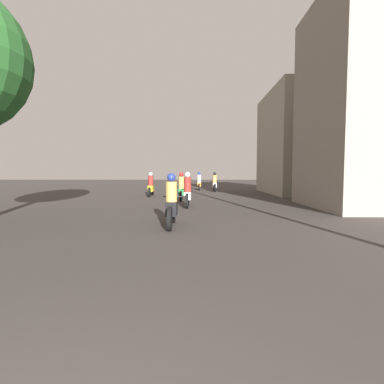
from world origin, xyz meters
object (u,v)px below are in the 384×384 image
motorcycle_yellow (151,187)px  building_right_near (377,104)px  building_right_far (298,143)px  motorcycle_white (188,193)px  motorcycle_black (172,205)px  motorcycle_green (181,189)px  motorcycle_silver (215,184)px  motorcycle_orange (199,183)px

motorcycle_yellow → building_right_near: size_ratio=0.22×
building_right_far → motorcycle_yellow: bearing=-164.3°
motorcycle_yellow → motorcycle_white: bearing=-60.9°
building_right_near → building_right_far: size_ratio=1.12×
motorcycle_black → building_right_near: (8.40, 4.64, 3.81)m
motorcycle_green → motorcycle_yellow: bearing=131.5°
building_right_near → building_right_far: 9.02m
motorcycle_white → motorcycle_yellow: size_ratio=1.04×
building_right_near → motorcycle_silver: bearing=120.0°
motorcycle_white → motorcycle_silver: motorcycle_white is taller
building_right_far → motorcycle_white: bearing=-131.9°
motorcycle_white → building_right_far: bearing=50.0°
motorcycle_silver → motorcycle_orange: 2.55m
motorcycle_black → motorcycle_silver: (2.14, 15.47, -0.01)m
motorcycle_white → building_right_near: (8.09, -0.27, 3.80)m
motorcycle_silver → motorcycle_orange: bearing=110.0°
building_right_near → motorcycle_green: bearing=158.5°
motorcycle_white → motorcycle_green: motorcycle_white is taller
motorcycle_black → motorcycle_yellow: motorcycle_yellow is taller
building_right_near → building_right_far: building_right_near is taller
motorcycle_silver → building_right_far: (5.97, -1.85, 3.05)m
motorcycle_green → motorcycle_silver: size_ratio=0.90×
motorcycle_yellow → building_right_near: (10.63, -6.07, 3.81)m
motorcycle_silver → building_right_far: size_ratio=0.26×
motorcycle_white → motorcycle_orange: size_ratio=1.04×
motorcycle_orange → building_right_far: building_right_far is taller
building_right_far → motorcycle_silver: bearing=162.8°
motorcycle_silver → motorcycle_orange: (-1.21, 2.25, 0.00)m
motorcycle_white → motorcycle_green: bearing=99.9°
motorcycle_orange → building_right_near: 15.53m
motorcycle_green → motorcycle_orange: bearing=87.5°
motorcycle_yellow → building_right_far: 11.17m
motorcycle_black → motorcycle_yellow: bearing=107.7°
motorcycle_white → building_right_far: (7.81, 8.71, 3.03)m
motorcycle_white → building_right_far: size_ratio=0.26×
motorcycle_green → motorcycle_orange: 9.77m
motorcycle_black → building_right_far: bearing=65.2°
motorcycle_black → building_right_near: bearing=34.9°
motorcycle_white → motorcycle_green: 3.12m
motorcycle_silver → building_right_near: (6.25, -10.83, 3.82)m
motorcycle_green → building_right_far: 10.43m
building_right_far → motorcycle_green: bearing=-145.7°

